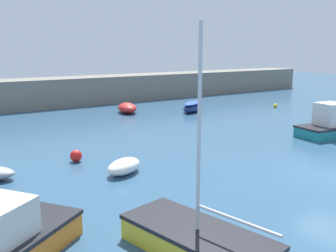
{
  "coord_description": "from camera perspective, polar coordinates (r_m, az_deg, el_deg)",
  "views": [
    {
      "loc": [
        -14.28,
        -8.75,
        5.35
      ],
      "look_at": [
        -1.78,
        9.85,
        0.69
      ],
      "focal_mm": 40.0,
      "sensor_mm": 36.0,
      "label": 1
    }
  ],
  "objects": [
    {
      "name": "rowboat_white_midwater",
      "position": [
        31.82,
        -6.22,
        2.77
      ],
      "size": [
        2.13,
        2.96,
        0.85
      ],
      "rotation": [
        0.0,
        0.0,
        1.3
      ],
      "color": "red",
      "rests_on": "ground_plane"
    },
    {
      "name": "mooring_buoy_yellow",
      "position": [
        35.89,
        16.04,
        3.01
      ],
      "size": [
        0.37,
        0.37,
        0.37
      ],
      "primitive_type": "sphere",
      "color": "yellow",
      "rests_on": "ground_plane"
    },
    {
      "name": "harbor_breakwater",
      "position": [
        38.22,
        -11.82,
        5.42
      ],
      "size": [
        57.74,
        3.76,
        2.61
      ],
      "primitive_type": "cube",
      "color": "slate",
      "rests_on": "ground_plane"
    },
    {
      "name": "sailboat_tall_mast",
      "position": [
        10.33,
        4.49,
        -16.97
      ],
      "size": [
        2.61,
        4.6,
        5.99
      ],
      "rotation": [
        0.0,
        0.0,
        1.78
      ],
      "color": "yellow",
      "rests_on": "ground_plane"
    },
    {
      "name": "cabin_cruiser_white",
      "position": [
        25.32,
        23.69,
        0.14
      ],
      "size": [
        4.94,
        2.58,
        2.08
      ],
      "rotation": [
        0.0,
        0.0,
        6.15
      ],
      "color": "teal",
      "rests_on": "ground_plane"
    },
    {
      "name": "rowboat_with_red_cover",
      "position": [
        32.27,
        3.76,
        2.96
      ],
      "size": [
        3.38,
        2.85,
        0.87
      ],
      "rotation": [
        0.0,
        0.0,
        0.6
      ],
      "color": "navy",
      "rests_on": "ground_plane"
    },
    {
      "name": "dinghy_near_pier",
      "position": [
        16.45,
        -6.71,
        -6.11
      ],
      "size": [
        2.18,
        1.83,
        0.66
      ],
      "rotation": [
        0.0,
        0.0,
        3.63
      ],
      "color": "white",
      "rests_on": "ground_plane"
    },
    {
      "name": "mooring_buoy_red",
      "position": [
        18.56,
        -13.85,
        -4.43
      ],
      "size": [
        0.58,
        0.58,
        0.58
      ],
      "primitive_type": "sphere",
      "color": "red",
      "rests_on": "ground_plane"
    },
    {
      "name": "ground_plane",
      "position": [
        17.61,
        23.51,
        -7.29
      ],
      "size": [
        120.0,
        120.0,
        0.2
      ],
      "primitive_type": "cube",
      "color": "#2D5170"
    }
  ]
}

